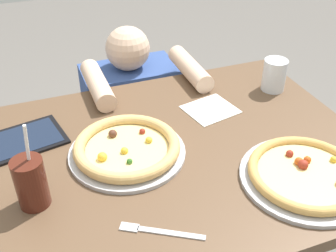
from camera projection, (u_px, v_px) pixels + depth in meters
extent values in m
cube|color=brown|center=(167.00, 157.00, 1.22)|extent=(1.20, 0.87, 0.04)
cylinder|color=#443122|center=(5.00, 210.00, 1.56)|extent=(0.07, 0.07, 0.71)
cylinder|color=#443122|center=(248.00, 150.00, 1.86)|extent=(0.07, 0.07, 0.71)
cylinder|color=#B7B7BC|center=(305.00, 178.00, 1.11)|extent=(0.35, 0.35, 0.01)
cylinder|color=#E5CC7F|center=(305.00, 175.00, 1.10)|extent=(0.25, 0.25, 0.01)
torus|color=tan|center=(306.00, 173.00, 1.10)|extent=(0.31, 0.31, 0.03)
sphere|color=#BF4C19|center=(299.00, 162.00, 1.13)|extent=(0.02, 0.02, 0.02)
sphere|color=gold|center=(334.00, 160.00, 1.14)|extent=(0.02, 0.02, 0.02)
sphere|color=#BF4C19|center=(307.00, 160.00, 1.13)|extent=(0.02, 0.02, 0.02)
sphere|color=maroon|center=(290.00, 154.00, 1.16)|extent=(0.02, 0.02, 0.02)
sphere|color=maroon|center=(303.00, 165.00, 1.11)|extent=(0.03, 0.03, 0.03)
cylinder|color=#B7B7BC|center=(127.00, 153.00, 1.20)|extent=(0.34, 0.34, 0.01)
cylinder|color=#E5CC7F|center=(127.00, 150.00, 1.19)|extent=(0.24, 0.24, 0.01)
torus|color=tan|center=(127.00, 146.00, 1.18)|extent=(0.31, 0.31, 0.03)
sphere|color=gold|center=(102.00, 157.00, 1.14)|extent=(0.03, 0.03, 0.03)
sphere|color=brown|center=(113.00, 134.00, 1.23)|extent=(0.03, 0.03, 0.03)
sphere|color=gold|center=(149.00, 140.00, 1.21)|extent=(0.02, 0.02, 0.02)
sphere|color=maroon|center=(142.00, 131.00, 1.25)|extent=(0.02, 0.02, 0.02)
sphere|color=gold|center=(124.00, 151.00, 1.17)|extent=(0.02, 0.02, 0.02)
sphere|color=#2D6623|center=(130.00, 161.00, 1.13)|extent=(0.02, 0.02, 0.02)
cylinder|color=#4C1E14|center=(31.00, 183.00, 1.00)|extent=(0.08, 0.08, 0.13)
cylinder|color=white|center=(27.00, 146.00, 0.94)|extent=(0.02, 0.02, 0.12)
cylinder|color=silver|center=(274.00, 75.00, 1.48)|extent=(0.08, 0.08, 0.12)
cube|color=white|center=(277.00, 64.00, 1.46)|extent=(0.03, 0.03, 0.02)
cube|color=white|center=(275.00, 68.00, 1.47)|extent=(0.04, 0.04, 0.03)
cube|color=white|center=(281.00, 69.00, 1.46)|extent=(0.03, 0.03, 0.02)
cube|color=white|center=(210.00, 109.00, 1.40)|extent=(0.19, 0.17, 0.00)
cube|color=silver|center=(171.00, 233.00, 0.96)|extent=(0.14, 0.09, 0.00)
cube|color=silver|center=(129.00, 227.00, 0.97)|extent=(0.05, 0.04, 0.00)
cube|color=black|center=(23.00, 140.00, 1.25)|extent=(0.27, 0.21, 0.01)
cube|color=#192338|center=(23.00, 139.00, 1.25)|extent=(0.24, 0.18, 0.00)
cylinder|color=#333847|center=(134.00, 158.00, 2.02)|extent=(0.32, 0.32, 0.45)
cube|color=#334C8C|center=(130.00, 94.00, 1.81)|extent=(0.40, 0.22, 0.26)
sphere|color=beige|center=(128.00, 48.00, 1.69)|extent=(0.18, 0.18, 0.18)
cylinder|color=beige|center=(98.00, 84.00, 1.47)|extent=(0.07, 0.28, 0.07)
cylinder|color=beige|center=(190.00, 68.00, 1.57)|extent=(0.07, 0.28, 0.07)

